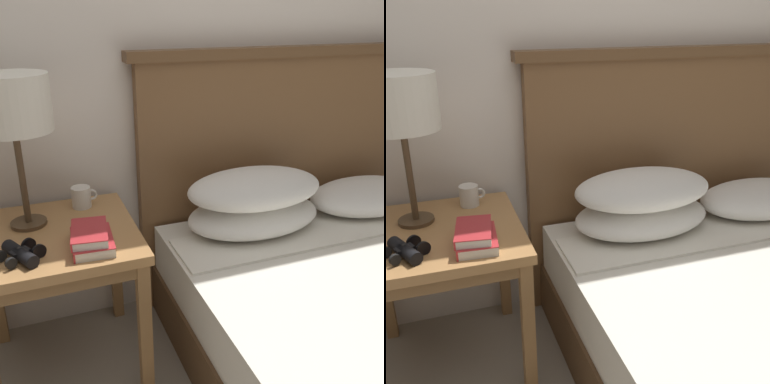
{
  "view_description": "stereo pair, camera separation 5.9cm",
  "coord_description": "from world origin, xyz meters",
  "views": [
    {
      "loc": [
        -0.54,
        -0.92,
        1.35
      ],
      "look_at": [
        0.02,
        0.55,
        0.71
      ],
      "focal_mm": 42.0,
      "sensor_mm": 36.0,
      "label": 1
    },
    {
      "loc": [
        -0.49,
        -0.94,
        1.35
      ],
      "look_at": [
        0.02,
        0.55,
        0.71
      ],
      "focal_mm": 42.0,
      "sensor_mm": 36.0,
      "label": 2
    }
  ],
  "objects": [
    {
      "name": "wall_back",
      "position": [
        0.0,
        0.95,
        1.3
      ],
      "size": [
        8.0,
        0.06,
        2.6
      ],
      "color": "silver",
      "rests_on": "ground_plane"
    },
    {
      "name": "nightstand",
      "position": [
        -0.49,
        0.6,
        0.53
      ],
      "size": [
        0.58,
        0.58,
        0.61
      ],
      "color": "#AD7A47",
      "rests_on": "ground_plane"
    },
    {
      "name": "table_lamp",
      "position": [
        -0.57,
        0.7,
        1.05
      ],
      "size": [
        0.26,
        0.26,
        0.55
      ],
      "color": "#4C3823",
      "rests_on": "nightstand"
    },
    {
      "name": "book_on_nightstand",
      "position": [
        -0.38,
        0.44,
        0.62
      ],
      "size": [
        0.15,
        0.21,
        0.04
      ],
      "color": "silver",
      "rests_on": "nightstand"
    },
    {
      "name": "book_stacked_on_top",
      "position": [
        -0.39,
        0.45,
        0.66
      ],
      "size": [
        0.14,
        0.2,
        0.03
      ],
      "color": "silver",
      "rests_on": "book_on_nightstand"
    },
    {
      "name": "binoculars_pair",
      "position": [
        -0.6,
        0.44,
        0.63
      ],
      "size": [
        0.16,
        0.16,
        0.05
      ],
      "color": "black",
      "rests_on": "nightstand"
    },
    {
      "name": "coffee_mug",
      "position": [
        -0.36,
        0.79,
        0.65
      ],
      "size": [
        0.1,
        0.08,
        0.08
      ],
      "color": "silver",
      "rests_on": "nightstand"
    }
  ]
}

